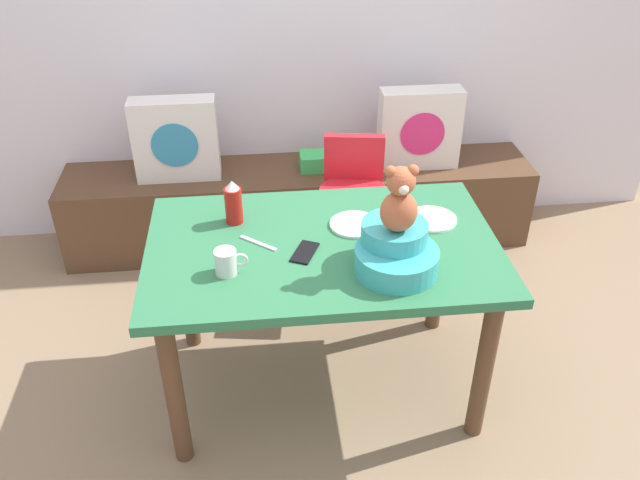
% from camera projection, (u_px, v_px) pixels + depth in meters
% --- Properties ---
extents(ground_plane, '(8.00, 8.00, 0.00)m').
position_uv_depth(ground_plane, '(322.00, 382.00, 2.89)').
color(ground_plane, '#8C7256').
extents(back_wall, '(4.40, 0.10, 2.60)m').
position_uv_depth(back_wall, '(292.00, 0.00, 3.38)').
color(back_wall, silver).
rests_on(back_wall, ground_plane).
extents(window_bench, '(2.60, 0.44, 0.46)m').
position_uv_depth(window_bench, '(300.00, 205.00, 3.74)').
color(window_bench, brown).
rests_on(window_bench, ground_plane).
extents(pillow_floral_left, '(0.44, 0.15, 0.44)m').
position_uv_depth(pillow_floral_left, '(176.00, 140.00, 3.42)').
color(pillow_floral_left, white).
rests_on(pillow_floral_left, window_bench).
extents(pillow_floral_right, '(0.44, 0.15, 0.44)m').
position_uv_depth(pillow_floral_right, '(419.00, 129.00, 3.53)').
color(pillow_floral_right, white).
rests_on(pillow_floral_right, window_bench).
extents(book_stack, '(0.20, 0.14, 0.09)m').
position_uv_depth(book_stack, '(318.00, 161.00, 3.60)').
color(book_stack, '#3BC65D').
rests_on(book_stack, window_bench).
extents(dining_table, '(1.34, 0.84, 0.74)m').
position_uv_depth(dining_table, '(323.00, 266.00, 2.54)').
color(dining_table, '#2D7247').
rests_on(dining_table, ground_plane).
extents(highchair, '(0.36, 0.48, 0.79)m').
position_uv_depth(highchair, '(353.00, 196.00, 3.24)').
color(highchair, red).
rests_on(highchair, ground_plane).
extents(infant_seat_teal, '(0.30, 0.33, 0.16)m').
position_uv_depth(infant_seat_teal, '(396.00, 251.00, 2.31)').
color(infant_seat_teal, '#39A9AD').
rests_on(infant_seat_teal, dining_table).
extents(teddy_bear, '(0.13, 0.12, 0.25)m').
position_uv_depth(teddy_bear, '(400.00, 201.00, 2.20)').
color(teddy_bear, '#B35C39').
rests_on(teddy_bear, infant_seat_teal).
extents(ketchup_bottle, '(0.07, 0.07, 0.18)m').
position_uv_depth(ketchup_bottle, '(233.00, 203.00, 2.57)').
color(ketchup_bottle, red).
rests_on(ketchup_bottle, dining_table).
extents(coffee_mug, '(0.12, 0.08, 0.09)m').
position_uv_depth(coffee_mug, '(227.00, 262.00, 2.30)').
color(coffee_mug, silver).
rests_on(coffee_mug, dining_table).
extents(dinner_plate_near, '(0.20, 0.20, 0.01)m').
position_uv_depth(dinner_plate_near, '(432.00, 219.00, 2.62)').
color(dinner_plate_near, white).
rests_on(dinner_plate_near, dining_table).
extents(dinner_plate_far, '(0.20, 0.20, 0.01)m').
position_uv_depth(dinner_plate_far, '(355.00, 224.00, 2.59)').
color(dinner_plate_far, white).
rests_on(dinner_plate_far, dining_table).
extents(cell_phone, '(0.12, 0.16, 0.01)m').
position_uv_depth(cell_phone, '(305.00, 252.00, 2.43)').
color(cell_phone, black).
rests_on(cell_phone, dining_table).
extents(table_fork, '(0.14, 0.12, 0.01)m').
position_uv_depth(table_fork, '(258.00, 243.00, 2.48)').
color(table_fork, silver).
rests_on(table_fork, dining_table).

